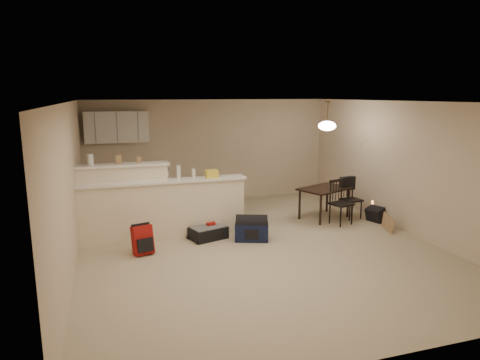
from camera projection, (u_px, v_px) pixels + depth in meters
name	position (u px, v px, depth m)	size (l,w,h in m)	color
room	(258.00, 176.00, 7.31)	(7.00, 7.02, 2.50)	#B6A98C
breakfast_bar	(149.00, 206.00, 7.84)	(3.08, 0.58, 1.39)	#F0E1C2
upper_cabinets	(117.00, 127.00, 9.65)	(1.40, 0.34, 0.70)	white
kitchen_counter	(129.00, 190.00, 9.87)	(1.80, 0.60, 0.90)	white
thermostat	(360.00, 145.00, 9.59)	(0.02, 0.12, 0.12)	beige
jar	(91.00, 160.00, 7.51)	(0.10, 0.10, 0.20)	silver
cereal_box	(119.00, 160.00, 7.66)	(0.10, 0.07, 0.16)	#9E7C51
small_box	(139.00, 160.00, 7.77)	(0.08, 0.06, 0.12)	#9E7C51
bottle_a	(179.00, 172.00, 7.80)	(0.07, 0.07, 0.26)	silver
bottle_b	(194.00, 174.00, 7.89)	(0.06, 0.06, 0.18)	silver
bag_lump	(212.00, 174.00, 8.00)	(0.22, 0.18, 0.14)	#9E7C51
dining_table	(324.00, 192.00, 9.12)	(1.26, 1.07, 0.66)	black
pendant_lamp	(327.00, 125.00, 8.84)	(0.36, 0.36, 0.62)	brown
dining_chair_near	(341.00, 203.00, 8.71)	(0.40, 0.38, 0.91)	black
dining_chair_far	(351.00, 199.00, 9.13)	(0.38, 0.36, 0.87)	black
suitcase	(208.00, 233.00, 7.89)	(0.65, 0.42, 0.22)	black
red_backpack	(143.00, 240.00, 7.11)	(0.32, 0.20, 0.48)	#9F1411
navy_duffel	(252.00, 232.00, 7.79)	(0.60, 0.33, 0.33)	#111937
black_daypack	(376.00, 215.00, 8.94)	(0.34, 0.24, 0.30)	black
cardboard_sheet	(388.00, 223.00, 8.30)	(0.41, 0.02, 0.31)	#9E7C51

